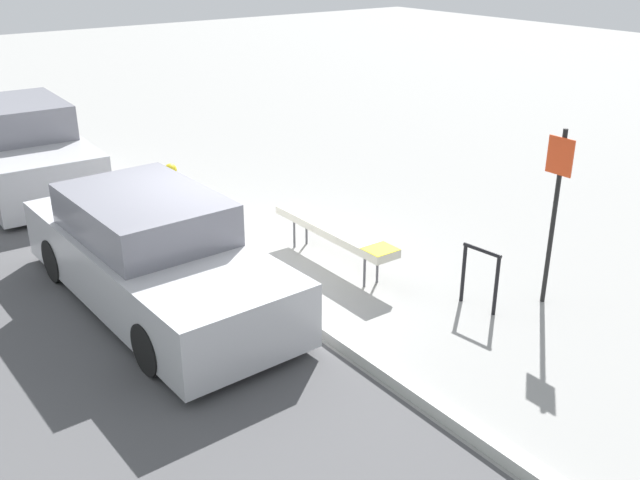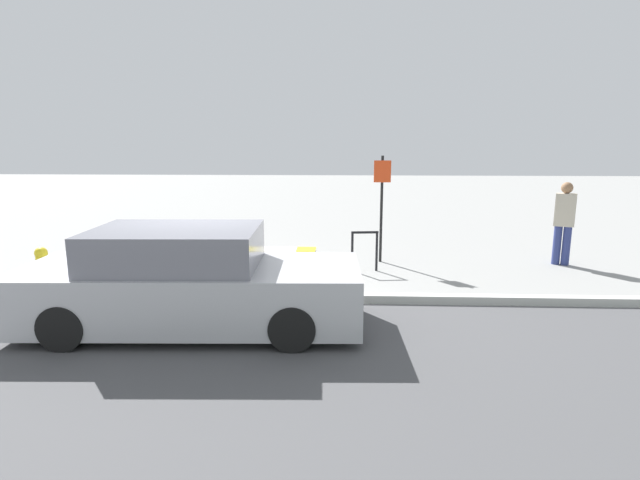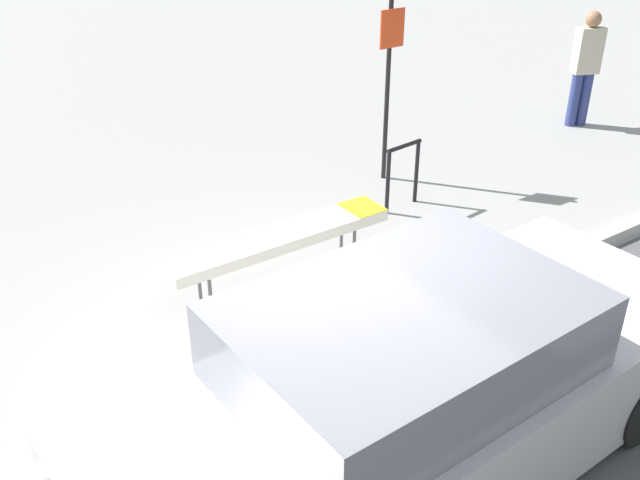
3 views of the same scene
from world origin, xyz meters
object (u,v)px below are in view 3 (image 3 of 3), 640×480
at_px(bench, 281,239).
at_px(bike_rack, 403,169).
at_px(sign_post, 389,76).
at_px(parked_car_near, 419,390).
at_px(pedestrian, 585,66).

height_order(bench, bike_rack, bike_rack).
distance_m(sign_post, parked_car_near, 5.09).
relative_size(pedestrian, parked_car_near, 0.37).
bearing_deg(bike_rack, bench, -162.24).
xyz_separation_m(bench, parked_car_near, (-0.47, -2.55, 0.13)).
xyz_separation_m(bench, sign_post, (2.52, 1.49, 0.86)).
xyz_separation_m(pedestrian, parked_car_near, (-6.83, -3.96, -0.29)).
bearing_deg(parked_car_near, sign_post, 51.46).
bearing_deg(bench, bike_rack, 17.44).
relative_size(bench, bike_rack, 2.89).
xyz_separation_m(sign_post, parked_car_near, (-2.99, -4.05, -0.73)).
distance_m(pedestrian, parked_car_near, 7.90).
xyz_separation_m(bike_rack, pedestrian, (4.22, 0.72, 0.44)).
height_order(sign_post, parked_car_near, sign_post).
distance_m(bench, parked_car_near, 2.60).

